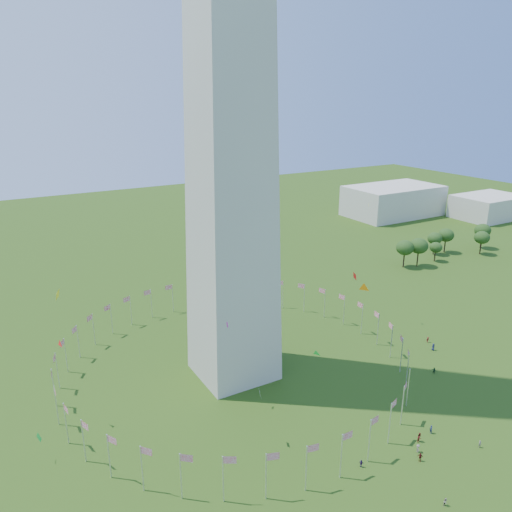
# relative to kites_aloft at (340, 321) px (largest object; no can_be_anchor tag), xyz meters

# --- Properties ---
(flag_ring) EXTENTS (80.24, 80.24, 9.00)m
(flag_ring) POSITION_rel_kites_aloft_xyz_m (-11.44, 24.26, -16.32)
(flag_ring) COLOR silver
(flag_ring) RESTS_ON ground
(gov_building_east_a) EXTENTS (50.00, 30.00, 16.00)m
(gov_building_east_a) POSITION_rel_kites_aloft_xyz_m (138.56, 124.26, -12.82)
(gov_building_east_a) COLOR beige
(gov_building_east_a) RESTS_ON ground
(gov_building_east_b) EXTENTS (35.00, 25.00, 12.00)m
(gov_building_east_b) POSITION_rel_kites_aloft_xyz_m (178.56, 94.26, -14.82)
(gov_building_east_b) COLOR beige
(gov_building_east_b) RESTS_ON ground
(crowd) EXTENTS (106.15, 75.00, 1.94)m
(crowd) POSITION_rel_kites_aloft_xyz_m (-0.91, -27.16, -19.95)
(crowd) COLOR #1F2449
(crowd) RESTS_ON ground
(kites_aloft) EXTENTS (111.23, 64.74, 37.05)m
(kites_aloft) POSITION_rel_kites_aloft_xyz_m (0.00, 0.00, 0.00)
(kites_aloft) COLOR orange
(kites_aloft) RESTS_ON ground
(tree_line_east) EXTENTS (53.89, 15.47, 10.95)m
(tree_line_east) POSITION_rel_kites_aloft_xyz_m (102.60, 59.37, -15.78)
(tree_line_east) COLOR #2D541C
(tree_line_east) RESTS_ON ground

